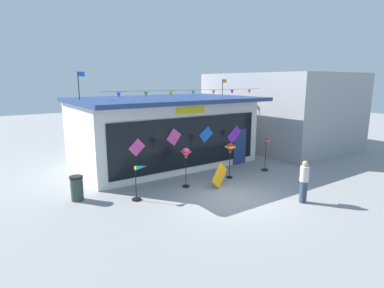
% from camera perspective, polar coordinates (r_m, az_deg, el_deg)
% --- Properties ---
extents(ground_plane, '(80.00, 80.00, 0.00)m').
position_cam_1_polar(ground_plane, '(12.75, 7.45, -10.02)').
color(ground_plane, gray).
extents(kite_shop_building, '(9.89, 6.65, 5.11)m').
position_cam_1_polar(kite_shop_building, '(17.86, -5.49, 2.62)').
color(kite_shop_building, silver).
rests_on(kite_shop_building, ground_plane).
extents(wind_spinner_far_left, '(0.70, 0.37, 1.42)m').
position_cam_1_polar(wind_spinner_far_left, '(12.49, -9.70, -6.19)').
color(wind_spinner_far_left, black).
rests_on(wind_spinner_far_left, ground_plane).
extents(wind_spinner_left, '(0.35, 0.35, 1.80)m').
position_cam_1_polar(wind_spinner_left, '(13.58, -1.14, -2.21)').
color(wind_spinner_left, black).
rests_on(wind_spinner_left, ground_plane).
extents(wind_spinner_center_left, '(0.36, 0.36, 1.74)m').
position_cam_1_polar(wind_spinner_center_left, '(14.97, 7.04, -1.08)').
color(wind_spinner_center_left, black).
rests_on(wind_spinner_center_left, ground_plane).
extents(wind_spinner_center_right, '(0.37, 0.37, 1.76)m').
position_cam_1_polar(wind_spinner_center_right, '(16.63, 13.49, -0.51)').
color(wind_spinner_center_right, black).
rests_on(wind_spinner_center_right, ground_plane).
extents(person_near_camera, '(0.47, 0.37, 1.68)m').
position_cam_1_polar(person_near_camera, '(12.79, 20.00, -6.35)').
color(person_near_camera, '#333D56').
rests_on(person_near_camera, ground_plane).
extents(trash_bin, '(0.52, 0.52, 1.00)m').
position_cam_1_polar(trash_bin, '(13.17, -20.49, -7.62)').
color(trash_bin, '#2D4238').
rests_on(trash_bin, ground_plane).
extents(display_kite_on_ground, '(1.12, 0.34, 1.12)m').
position_cam_1_polar(display_kite_on_ground, '(13.83, 5.13, -5.76)').
color(display_kite_on_ground, orange).
rests_on(display_kite_on_ground, ground_plane).
extents(neighbour_building, '(7.24, 9.45, 5.18)m').
position_cam_1_polar(neighbour_building, '(23.63, 15.78, 6.10)').
color(neighbour_building, '#99999E').
rests_on(neighbour_building, ground_plane).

